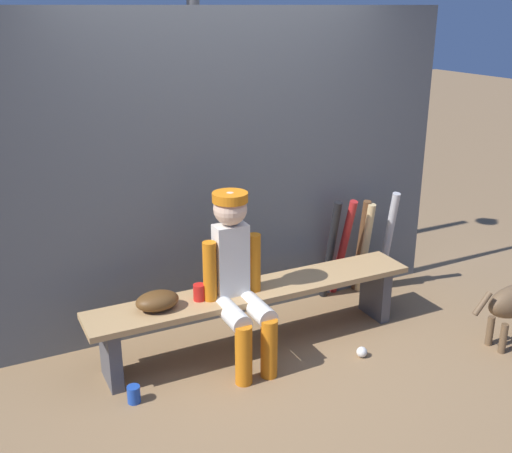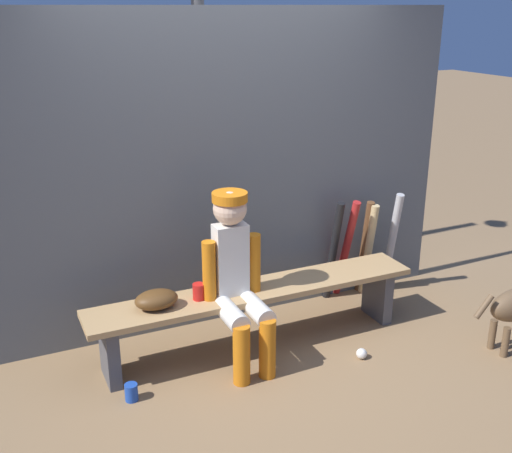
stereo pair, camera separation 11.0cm
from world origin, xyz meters
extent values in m
plane|color=olive|center=(0.00, 0.00, 0.00)|extent=(30.00, 30.00, 0.00)
cube|color=#595E63|center=(0.00, 0.50, 1.14)|extent=(3.64, 0.03, 2.28)
cube|color=tan|center=(0.00, 0.00, 0.43)|extent=(2.34, 0.36, 0.04)
cube|color=#4C4C51|center=(-1.02, 0.00, 0.20)|extent=(0.08, 0.29, 0.41)
cube|color=#4C4C51|center=(1.02, 0.00, 0.20)|extent=(0.08, 0.29, 0.41)
cube|color=silver|center=(-0.18, 0.00, 0.69)|extent=(0.22, 0.13, 0.49)
sphere|color=beige|center=(-0.18, 0.00, 1.05)|extent=(0.22, 0.22, 0.22)
cylinder|color=orange|center=(-0.18, 0.00, 1.12)|extent=(0.23, 0.23, 0.06)
cylinder|color=silver|center=(-0.27, -0.19, 0.41)|extent=(0.13, 0.38, 0.13)
cylinder|color=orange|center=(-0.27, -0.38, 0.20)|extent=(0.11, 0.11, 0.41)
cylinder|color=orange|center=(-0.34, -0.02, 0.64)|extent=(0.09, 0.09, 0.42)
cylinder|color=silver|center=(-0.09, -0.19, 0.41)|extent=(0.13, 0.38, 0.13)
cylinder|color=orange|center=(-0.09, -0.38, 0.20)|extent=(0.11, 0.11, 0.41)
cylinder|color=orange|center=(-0.02, -0.02, 0.64)|extent=(0.09, 0.09, 0.42)
ellipsoid|color=#593819|center=(-0.70, 0.00, 0.51)|extent=(0.28, 0.20, 0.12)
cylinder|color=black|center=(0.86, 0.39, 0.43)|extent=(0.08, 0.22, 0.86)
cylinder|color=#B22323|center=(0.98, 0.39, 0.43)|extent=(0.09, 0.28, 0.86)
cylinder|color=tan|center=(1.17, 0.36, 0.40)|extent=(0.07, 0.19, 0.80)
cylinder|color=brown|center=(1.16, 0.40, 0.41)|extent=(0.08, 0.19, 0.82)
cylinder|color=#B7B7BC|center=(1.39, 0.35, 0.44)|extent=(0.09, 0.23, 0.88)
sphere|color=white|center=(0.58, -0.46, 0.04)|extent=(0.07, 0.07, 0.07)
cylinder|color=#1E47AD|center=(-0.96, -0.27, 0.06)|extent=(0.08, 0.08, 0.11)
cylinder|color=red|center=(-0.41, 0.01, 0.50)|extent=(0.08, 0.08, 0.11)
cylinder|color=#3F3F42|center=(0.08, 1.25, 1.34)|extent=(0.10, 0.10, 2.67)
cylinder|color=brown|center=(1.31, -0.78, 0.39)|extent=(0.15, 0.04, 0.16)
cylinder|color=brown|center=(1.49, -0.72, 0.11)|extent=(0.05, 0.05, 0.22)
cylinder|color=brown|center=(1.49, -0.84, 0.11)|extent=(0.05, 0.05, 0.22)
camera|label=1|loc=(-1.71, -3.45, 2.28)|focal=43.43mm
camera|label=2|loc=(-1.61, -3.50, 2.28)|focal=43.43mm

